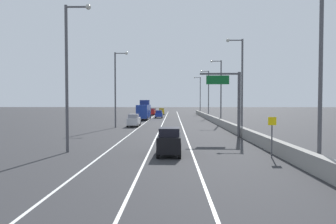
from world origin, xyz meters
The scene contains 21 objects.
ground_plane centered at (0.00, 64.00, 0.00)m, with size 320.00×320.00×0.00m, color #2D2D30.
lane_stripe_left centered at (-5.50, 55.00, 0.00)m, with size 0.16×130.00×0.00m, color silver.
lane_stripe_center centered at (-2.00, 55.00, 0.00)m, with size 0.16×130.00×0.00m, color silver.
lane_stripe_right centered at (1.50, 55.00, 0.00)m, with size 0.16×130.00×0.00m, color silver.
jersey_barrier_right centered at (8.12, 40.00, 0.55)m, with size 0.60×120.00×1.10m, color gray.
overhead_sign_gantry centered at (6.78, 30.02, 4.73)m, with size 4.68×0.36×7.50m.
speed_advisory_sign centered at (7.22, 17.45, 1.76)m, with size 0.60×0.11×3.00m.
lamp_post_right_near centered at (8.62, 13.61, 6.74)m, with size 2.14×0.44×11.94m.
lamp_post_right_second centered at (8.33, 33.13, 6.74)m, with size 2.14×0.44×11.94m.
lamp_post_right_third centered at (8.77, 52.66, 6.74)m, with size 2.14×0.44×11.94m.
lamp_post_right_fourth centered at (8.70, 72.19, 6.74)m, with size 2.14×0.44×11.94m.
lamp_post_right_fifth centered at (8.35, 91.72, 6.74)m, with size 2.14×0.44×11.94m.
lamp_post_left_near centered at (-8.42, 19.61, 6.74)m, with size 2.14×0.44×11.94m.
lamp_post_left_mid centered at (-8.95, 43.04, 6.74)m, with size 2.14×0.44×11.94m.
car_blue_0 centered at (-3.61, 71.84, 0.97)m, with size 1.87×4.05×1.95m.
car_red_1 centered at (-6.40, 86.84, 0.98)m, with size 2.03×4.31×1.97m.
car_yellow_2 centered at (-3.65, 90.45, 1.06)m, with size 1.90×4.58×2.13m.
car_silver_3 centered at (-6.53, 45.16, 1.03)m, with size 1.84×4.55×2.08m.
car_gray_4 centered at (-6.35, 93.12, 1.04)m, with size 1.95×4.70×2.08m.
car_black_5 centered at (-0.30, 18.59, 1.06)m, with size 1.91×4.34×2.13m.
box_truck centered at (-6.66, 63.90, 2.06)m, with size 2.61×8.90×4.48m.
Camera 1 is at (-0.04, -4.94, 4.13)m, focal length 32.59 mm.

